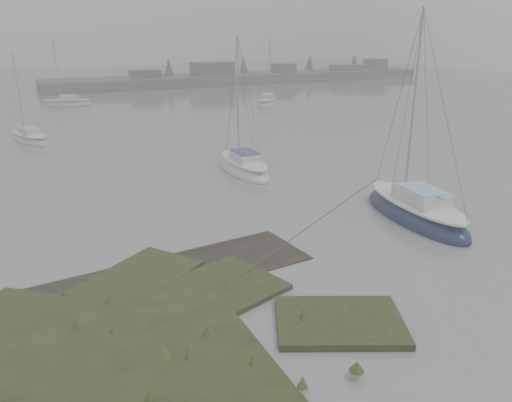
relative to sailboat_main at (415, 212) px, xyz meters
name	(u,v)px	position (x,y,z in m)	size (l,w,h in m)	color
ground	(115,133)	(-8.24, 24.97, -0.29)	(160.00, 160.00, 0.00)	slate
far_shoreline	(252,77)	(18.60, 56.86, 0.56)	(60.00, 8.00, 4.15)	#4C4F51
sailboat_main	(415,212)	(0.00, 0.00, 0.00)	(2.91, 6.85, 9.38)	#111A3B
sailboat_white	(244,168)	(-3.66, 10.13, -0.04)	(2.01, 5.80, 8.13)	silver
sailboat_far_a	(29,139)	(-14.56, 24.41, -0.08)	(3.28, 5.07, 6.81)	#B8BDC2
sailboat_far_b	(268,102)	(9.98, 34.09, -0.05)	(4.91, 5.44, 7.82)	#A2A6AB
sailboat_far_c	(68,104)	(-10.06, 42.64, -0.06)	(5.46, 2.86, 7.35)	#B0B5BA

